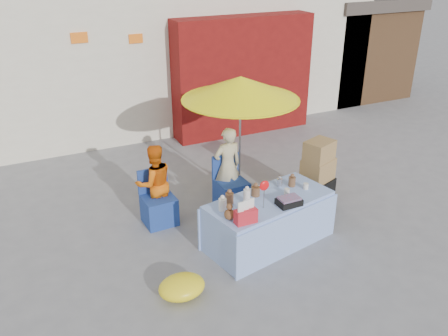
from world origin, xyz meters
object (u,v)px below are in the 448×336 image
chair_left (159,208)px  box_stack (317,176)px  vendor_orange (155,183)px  vendor_beige (228,166)px  market_table (268,220)px  umbrella (241,89)px  chair_right (231,191)px

chair_left → box_stack: size_ratio=0.73×
vendor_orange → vendor_beige: vendor_beige is taller
vendor_orange → chair_left: bearing=87.6°
market_table → umbrella: (0.31, 1.49, 1.52)m
chair_right → umbrella: bearing=41.2°
market_table → vendor_orange: vendor_orange is taller
chair_right → vendor_beige: (0.00, 0.13, 0.41)m
umbrella → box_stack: size_ratio=1.80×
market_table → chair_left: market_table is taller
chair_right → box_stack: (1.27, -0.60, 0.28)m
vendor_beige → umbrella: 1.27m
chair_right → umbrella: size_ratio=0.41×
market_table → umbrella: size_ratio=0.96×
vendor_beige → umbrella: (0.30, 0.15, 1.23)m
chair_right → vendor_orange: 1.31m
umbrella → box_stack: 1.89m
vendor_orange → umbrella: size_ratio=0.60×
umbrella → market_table: bearing=-101.6°
market_table → chair_right: bearing=78.4°
vendor_orange → box_stack: 2.62m
market_table → chair_left: 1.74m
market_table → chair_right: (0.01, 1.21, -0.11)m
chair_right → vendor_beige: size_ratio=0.64×
chair_left → chair_right: same height
chair_left → vendor_beige: bearing=3.9°
chair_left → vendor_orange: (0.00, 0.13, 0.37)m
market_table → vendor_beige: 1.38m
vendor_orange → umbrella: 2.01m
chair_left → vendor_orange: size_ratio=0.68×
vendor_orange → box_stack: (2.52, -0.74, -0.09)m
market_table → vendor_orange: size_ratio=1.60×
vendor_beige → box_stack: (1.27, -0.74, -0.13)m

